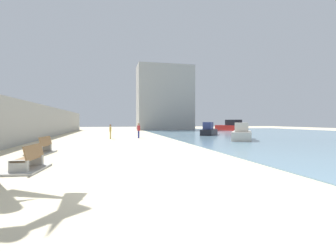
% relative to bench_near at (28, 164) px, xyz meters
% --- Properties ---
extents(ground_plane, '(120.00, 120.00, 0.00)m').
position_rel_bench_near_xyz_m(ground_plane, '(3.27, 14.92, -0.23)').
color(ground_plane, beige).
extents(seawall, '(0.80, 64.00, 3.56)m').
position_rel_bench_near_xyz_m(seawall, '(-4.23, 14.92, 1.55)').
color(seawall, '#9E9E99').
rests_on(seawall, ground).
extents(water_bay, '(36.00, 68.00, 0.04)m').
position_rel_bench_near_xyz_m(water_bay, '(27.27, 14.92, -0.21)').
color(water_bay, '#6B8EA3').
rests_on(water_bay, ground).
extents(bench_near, '(1.28, 2.19, 0.98)m').
position_rel_bench_near_xyz_m(bench_near, '(0.00, 0.00, 0.00)').
color(bench_near, '#9E9E99').
rests_on(bench_near, ground).
extents(bench_far, '(1.32, 2.21, 0.98)m').
position_rel_bench_near_xyz_m(bench_far, '(-0.85, 5.18, 0.00)').
color(bench_far, '#9E9E99').
rests_on(bench_far, ground).
extents(person_walking, '(0.22, 0.53, 1.55)m').
position_rel_bench_near_xyz_m(person_walking, '(2.92, 16.48, 0.65)').
color(person_walking, gold).
rests_on(person_walking, ground).
extents(person_standing, '(0.31, 0.48, 1.66)m').
position_rel_bench_near_xyz_m(person_standing, '(5.94, 16.88, 0.73)').
color(person_standing, navy).
rests_on(person_standing, ground).
extents(boat_far_right, '(4.13, 5.33, 1.69)m').
position_rel_bench_near_xyz_m(boat_far_right, '(15.43, 11.65, 0.43)').
color(boat_far_right, beige).
rests_on(boat_far_right, water_bay).
extents(boat_nearest, '(3.74, 4.61, 1.71)m').
position_rel_bench_near_xyz_m(boat_nearest, '(15.61, 20.46, 0.42)').
color(boat_nearest, black).
rests_on(boat_nearest, water_bay).
extents(boat_mid_bay, '(3.22, 8.21, 2.15)m').
position_rel_bench_near_xyz_m(boat_mid_bay, '(26.49, 35.56, 0.59)').
color(boat_mid_bay, red).
rests_on(boat_mid_bay, water_bay).
extents(harbor_building, '(12.00, 6.00, 13.94)m').
position_rel_bench_near_xyz_m(harbor_building, '(14.46, 42.92, 6.74)').
color(harbor_building, '#9E9E99').
rests_on(harbor_building, ground).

